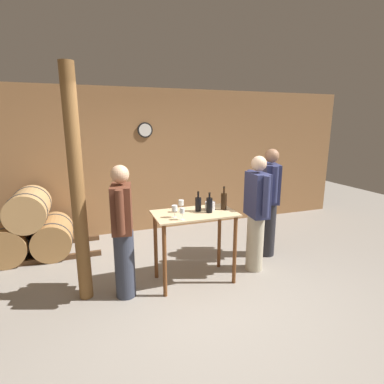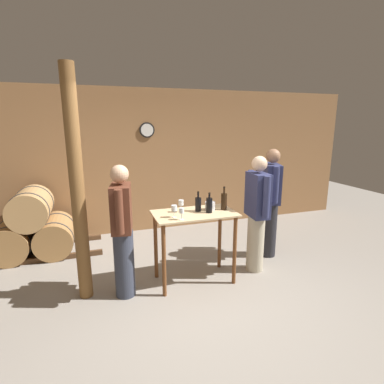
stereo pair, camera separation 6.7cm
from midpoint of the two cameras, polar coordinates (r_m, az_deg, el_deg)
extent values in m
plane|color=gray|center=(3.80, 3.09, -20.12)|extent=(14.00, 14.00, 0.00)
cube|color=#996B42|center=(5.82, -6.60, 5.81)|extent=(8.40, 0.05, 2.70)
cylinder|color=black|center=(5.71, -8.24, 11.60)|extent=(0.28, 0.03, 0.28)
cylinder|color=white|center=(5.70, -8.21, 11.60)|extent=(0.23, 0.01, 0.23)
cube|color=#4C331E|center=(5.22, -27.70, -11.51)|extent=(2.03, 0.06, 0.08)
cube|color=#4C331E|center=(5.84, -26.69, -8.80)|extent=(2.03, 0.06, 0.08)
cylinder|color=#9E7242|center=(5.50, -30.59, -7.79)|extent=(0.58, 0.86, 0.58)
cylinder|color=#38383D|center=(5.27, -31.15, -8.75)|extent=(0.59, 0.03, 0.59)
cylinder|color=#38383D|center=(5.74, -30.08, -6.92)|extent=(0.59, 0.03, 0.59)
cylinder|color=#9E7242|center=(5.40, -24.23, -7.48)|extent=(0.58, 0.86, 0.58)
cylinder|color=#38383D|center=(5.16, -24.49, -8.45)|extent=(0.59, 0.03, 0.59)
cylinder|color=#38383D|center=(5.64, -24.00, -6.59)|extent=(0.59, 0.03, 0.59)
cylinder|color=tan|center=(5.30, -28.00, -2.65)|extent=(0.58, 0.86, 0.58)
cylinder|color=#38383D|center=(5.06, -28.45, -3.40)|extent=(0.59, 0.03, 0.59)
cylinder|color=#38383D|center=(5.55, -27.59, -1.96)|extent=(0.59, 0.03, 0.59)
cube|color=#D1B284|center=(3.85, 0.97, -4.09)|extent=(1.06, 0.60, 0.02)
cylinder|color=brown|center=(3.69, -4.83, -12.91)|extent=(0.05, 0.05, 0.93)
cylinder|color=brown|center=(3.99, 8.61, -10.94)|extent=(0.05, 0.05, 0.93)
cylinder|color=brown|center=(4.11, -6.46, -10.08)|extent=(0.05, 0.05, 0.93)
cylinder|color=brown|center=(4.39, 5.73, -8.56)|extent=(0.05, 0.05, 0.93)
cylinder|color=brown|center=(3.61, -20.53, 0.61)|extent=(0.16, 0.16, 2.70)
cylinder|color=black|center=(3.89, 1.67, -2.38)|extent=(0.08, 0.08, 0.18)
cylinder|color=black|center=(3.86, 1.68, -0.51)|extent=(0.02, 0.02, 0.08)
cylinder|color=black|center=(3.85, 1.69, -0.06)|extent=(0.03, 0.03, 0.02)
cylinder|color=black|center=(3.83, 3.81, -2.54)|extent=(0.08, 0.08, 0.19)
cylinder|color=black|center=(3.80, 3.84, -0.63)|extent=(0.02, 0.02, 0.07)
cylinder|color=black|center=(3.79, 3.84, -0.26)|extent=(0.03, 0.03, 0.02)
cylinder|color=black|center=(3.98, 6.58, -1.82)|extent=(0.08, 0.08, 0.22)
cylinder|color=black|center=(3.94, 6.64, 0.37)|extent=(0.02, 0.02, 0.09)
cylinder|color=black|center=(3.94, 6.65, 0.90)|extent=(0.03, 0.03, 0.02)
cylinder|color=silver|center=(3.67, -2.87, -4.80)|extent=(0.06, 0.06, 0.00)
cylinder|color=silver|center=(3.65, -2.88, -4.17)|extent=(0.01, 0.01, 0.08)
cylinder|color=silver|center=(3.63, -2.89, -3.05)|extent=(0.07, 0.07, 0.07)
cylinder|color=silver|center=(3.57, -1.44, -5.26)|extent=(0.06, 0.06, 0.00)
cylinder|color=silver|center=(3.56, -1.45, -4.63)|extent=(0.01, 0.01, 0.08)
cylinder|color=silver|center=(3.54, -1.45, -3.54)|extent=(0.06, 0.06, 0.06)
cylinder|color=silver|center=(3.88, -1.60, -3.80)|extent=(0.06, 0.06, 0.00)
cylinder|color=silver|center=(3.86, -1.60, -3.15)|extent=(0.01, 0.01, 0.09)
cylinder|color=silver|center=(3.84, -1.61, -2.03)|extent=(0.07, 0.07, 0.07)
cylinder|color=silver|center=(3.97, 3.97, -2.65)|extent=(0.13, 0.13, 0.11)
cylinder|color=#232328|center=(4.92, 14.79, -6.85)|extent=(0.24, 0.24, 0.87)
cube|color=navy|center=(4.73, 15.30, 1.55)|extent=(0.34, 0.45, 0.59)
sphere|color=#9E7051|center=(4.67, 15.61, 6.63)|extent=(0.21, 0.21, 0.21)
cylinder|color=navy|center=(4.96, 14.65, 2.46)|extent=(0.09, 0.09, 0.53)
cylinder|color=navy|center=(4.48, 16.06, 1.28)|extent=(0.09, 0.09, 0.53)
cylinder|color=#333847|center=(3.80, -12.26, -13.13)|extent=(0.24, 0.24, 0.84)
cube|color=#592D1E|center=(3.55, -12.80, -3.00)|extent=(0.29, 0.43, 0.55)
sphere|color=tan|center=(3.46, -13.14, 3.36)|extent=(0.21, 0.21, 0.21)
cylinder|color=#592D1E|center=(3.30, -13.13, -3.74)|extent=(0.09, 0.09, 0.49)
cylinder|color=#592D1E|center=(3.78, -12.56, -1.56)|extent=(0.09, 0.09, 0.49)
cylinder|color=#B7AD93|center=(4.41, 12.41, -9.53)|extent=(0.24, 0.24, 0.81)
cube|color=navy|center=(4.20, 12.88, -0.56)|extent=(0.25, 0.42, 0.61)
sphere|color=beige|center=(4.12, 13.18, 5.25)|extent=(0.21, 0.21, 0.21)
cylinder|color=navy|center=(4.41, 11.48, 0.57)|extent=(0.09, 0.09, 0.55)
cylinder|color=navy|center=(3.97, 14.48, -0.96)|extent=(0.09, 0.09, 0.55)
camera|label=1|loc=(0.03, -89.51, 0.11)|focal=28.00mm
camera|label=2|loc=(0.03, 90.49, -0.11)|focal=28.00mm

